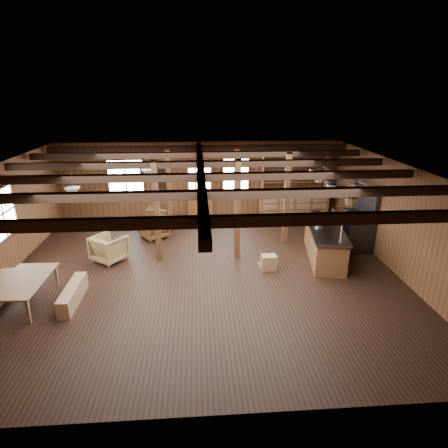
{
  "coord_description": "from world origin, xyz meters",
  "views": [
    {
      "loc": [
        -0.08,
        -8.72,
        4.53
      ],
      "look_at": [
        0.6,
        0.68,
        1.12
      ],
      "focal_mm": 30.0,
      "sensor_mm": 36.0,
      "label": 1
    }
  ],
  "objects_px": {
    "kitchen_island": "(325,243)",
    "armchair_b": "(161,216)",
    "armchair_a": "(154,227)",
    "armchair_c": "(109,248)",
    "commercial_range": "(354,224)",
    "dining_table": "(27,292)"
  },
  "relations": [
    {
      "from": "commercial_range",
      "to": "armchair_a",
      "type": "xyz_separation_m",
      "value": [
        -6.16,
        0.99,
        -0.29
      ]
    },
    {
      "from": "armchair_b",
      "to": "armchair_c",
      "type": "relative_size",
      "value": 0.93
    },
    {
      "from": "dining_table",
      "to": "armchair_a",
      "type": "xyz_separation_m",
      "value": [
        2.38,
        3.82,
        0.06
      ]
    },
    {
      "from": "kitchen_island",
      "to": "armchair_b",
      "type": "height_order",
      "value": "kitchen_island"
    },
    {
      "from": "kitchen_island",
      "to": "armchair_b",
      "type": "relative_size",
      "value": 3.43
    },
    {
      "from": "kitchen_island",
      "to": "dining_table",
      "type": "height_order",
      "value": "kitchen_island"
    },
    {
      "from": "dining_table",
      "to": "armchair_b",
      "type": "bearing_deg",
      "value": -25.57
    },
    {
      "from": "kitchen_island",
      "to": "armchair_b",
      "type": "xyz_separation_m",
      "value": [
        -4.82,
        3.09,
        -0.13
      ]
    },
    {
      "from": "kitchen_island",
      "to": "armchair_b",
      "type": "distance_m",
      "value": 5.73
    },
    {
      "from": "dining_table",
      "to": "armchair_c",
      "type": "height_order",
      "value": "armchair_c"
    },
    {
      "from": "kitchen_island",
      "to": "armchair_a",
      "type": "bearing_deg",
      "value": 167.71
    },
    {
      "from": "armchair_c",
      "to": "dining_table",
      "type": "bearing_deg",
      "value": 95.53
    },
    {
      "from": "commercial_range",
      "to": "armchair_b",
      "type": "distance_m",
      "value": 6.41
    },
    {
      "from": "kitchen_island",
      "to": "armchair_c",
      "type": "distance_m",
      "value": 6.0
    },
    {
      "from": "kitchen_island",
      "to": "dining_table",
      "type": "bearing_deg",
      "value": -156.45
    },
    {
      "from": "armchair_a",
      "to": "armchair_c",
      "type": "height_order",
      "value": "armchair_c"
    },
    {
      "from": "armchair_a",
      "to": "armchair_c",
      "type": "relative_size",
      "value": 0.96
    },
    {
      "from": "kitchen_island",
      "to": "dining_table",
      "type": "relative_size",
      "value": 1.53
    },
    {
      "from": "armchair_b",
      "to": "armchair_c",
      "type": "distance_m",
      "value": 3.04
    },
    {
      "from": "armchair_c",
      "to": "commercial_range",
      "type": "bearing_deg",
      "value": -137.47
    },
    {
      "from": "dining_table",
      "to": "armchair_a",
      "type": "distance_m",
      "value": 4.5
    },
    {
      "from": "kitchen_island",
      "to": "armchair_c",
      "type": "xyz_separation_m",
      "value": [
        -6.0,
        0.29,
        -0.1
      ]
    }
  ]
}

